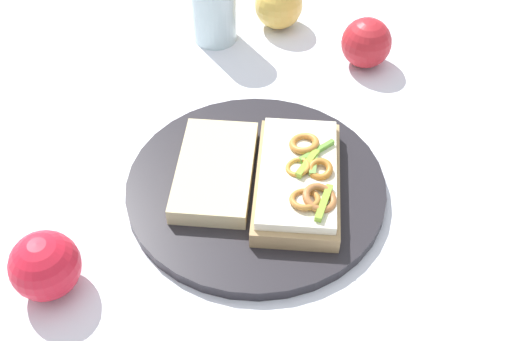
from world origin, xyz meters
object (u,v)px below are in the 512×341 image
(drinking_glass, at_px, (214,1))
(sandwich, at_px, (299,176))
(bread_slice_side, at_px, (214,174))
(apple_2, at_px, (366,43))
(apple_0, at_px, (45,266))
(plate, at_px, (256,186))
(apple_1, at_px, (279,5))

(drinking_glass, bearing_deg, sandwich, 119.57)
(bread_slice_side, bearing_deg, apple_2, 145.28)
(bread_slice_side, height_order, apple_0, apple_0)
(bread_slice_side, height_order, apple_2, apple_2)
(plate, height_order, bread_slice_side, bread_slice_side)
(apple_2, bearing_deg, bread_slice_side, 60.35)
(apple_2, bearing_deg, apple_0, 56.33)
(sandwich, relative_size, bread_slice_side, 1.24)
(sandwich, distance_m, drinking_glass, 0.34)
(bread_slice_side, height_order, apple_1, apple_1)
(plate, distance_m, apple_1, 0.35)
(apple_1, bearing_deg, apple_0, 73.16)
(sandwich, bearing_deg, apple_1, -172.84)
(sandwich, bearing_deg, drinking_glass, -155.98)
(apple_0, bearing_deg, sandwich, -143.75)
(apple_0, distance_m, apple_1, 0.54)
(apple_0, xyz_separation_m, apple_1, (-0.16, -0.52, 0.00))
(apple_0, bearing_deg, apple_2, -123.67)
(bread_slice_side, xyz_separation_m, apple_1, (-0.02, -0.35, 0.01))
(sandwich, relative_size, drinking_glass, 1.49)
(apple_0, bearing_deg, bread_slice_side, -129.72)
(apple_1, bearing_deg, drinking_glass, 29.97)
(apple_1, bearing_deg, plate, 94.60)
(apple_0, height_order, apple_1, apple_1)
(apple_1, xyz_separation_m, apple_2, (-0.14, 0.07, -0.00))
(sandwich, bearing_deg, apple_2, 161.91)
(sandwich, height_order, apple_0, apple_0)
(plate, bearing_deg, apple_1, -85.40)
(apple_0, bearing_deg, drinking_glass, -98.26)
(bread_slice_side, bearing_deg, apple_1, 171.61)
(apple_2, xyz_separation_m, drinking_glass, (0.23, -0.02, 0.03))
(plate, height_order, apple_1, apple_1)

